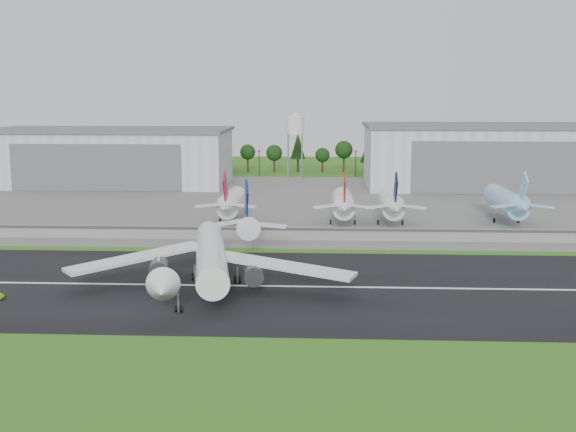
# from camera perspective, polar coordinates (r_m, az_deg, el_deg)

# --- Properties ---
(ground) EXTENTS (600.00, 600.00, 0.00)m
(ground) POSITION_cam_1_polar(r_m,az_deg,el_deg) (133.24, -0.42, -6.75)
(ground) COLOR #276718
(ground) RESTS_ON ground
(runway) EXTENTS (320.00, 60.00, 0.10)m
(runway) POSITION_cam_1_polar(r_m,az_deg,el_deg) (142.83, -0.19, -5.59)
(runway) COLOR black
(runway) RESTS_ON ground
(runway_centerline) EXTENTS (220.00, 1.00, 0.02)m
(runway_centerline) POSITION_cam_1_polar(r_m,az_deg,el_deg) (142.81, -0.19, -5.57)
(runway_centerline) COLOR white
(runway_centerline) RESTS_ON runway
(apron) EXTENTS (320.00, 150.00, 0.10)m
(apron) POSITION_cam_1_polar(r_m,az_deg,el_deg) (250.51, 1.12, 1.09)
(apron) COLOR slate
(apron) RESTS_ON ground
(blast_fence) EXTENTS (240.00, 0.61, 3.50)m
(blast_fence) POSITION_cam_1_polar(r_m,az_deg,el_deg) (186.19, 0.53, -1.40)
(blast_fence) COLOR gray
(blast_fence) RESTS_ON ground
(hangar_west) EXTENTS (97.00, 44.00, 23.20)m
(hangar_west) POSITION_cam_1_polar(r_m,az_deg,el_deg) (306.30, -13.80, 4.58)
(hangar_west) COLOR silver
(hangar_west) RESTS_ON ground
(hangar_east) EXTENTS (102.00, 47.00, 25.20)m
(hangar_east) POSITION_cam_1_polar(r_m,az_deg,el_deg) (301.27, 15.84, 4.60)
(hangar_east) COLOR silver
(hangar_east) RESTS_ON ground
(water_tower) EXTENTS (8.40, 8.40, 29.40)m
(water_tower) POSITION_cam_1_polar(r_m,az_deg,el_deg) (313.05, 0.56, 7.34)
(water_tower) COLOR #99999E
(water_tower) RESTS_ON ground
(utility_poles) EXTENTS (230.00, 3.00, 12.00)m
(utility_poles) POSITION_cam_1_polar(r_m,az_deg,el_deg) (329.79, 1.53, 3.18)
(utility_poles) COLOR black
(utility_poles) RESTS_ON ground
(treeline) EXTENTS (320.00, 16.00, 22.00)m
(treeline) POSITION_cam_1_polar(r_m,az_deg,el_deg) (344.69, 1.59, 3.47)
(treeline) COLOR black
(treeline) RESTS_ON ground
(main_airliner) EXTENTS (56.47, 59.11, 18.17)m
(main_airliner) POSITION_cam_1_polar(r_m,az_deg,el_deg) (142.72, -6.16, -3.65)
(main_airliner) COLOR white
(main_airliner) RESTS_ON runway
(parked_jet_red_a) EXTENTS (7.36, 31.29, 16.91)m
(parked_jet_red_a) POSITION_cam_1_polar(r_m,az_deg,el_deg) (208.22, -4.52, 1.04)
(parked_jet_red_a) COLOR silver
(parked_jet_red_a) RESTS_ON ground
(parked_jet_red_b) EXTENTS (7.36, 31.29, 16.93)m
(parked_jet_red_b) POSITION_cam_1_polar(r_m,az_deg,el_deg) (206.62, 4.37, 0.98)
(parked_jet_red_b) COLOR white
(parked_jet_red_b) RESTS_ON ground
(parked_jet_navy) EXTENTS (7.36, 31.29, 16.94)m
(parked_jet_navy) POSITION_cam_1_polar(r_m,az_deg,el_deg) (207.45, 8.15, 0.95)
(parked_jet_navy) COLOR silver
(parked_jet_navy) RESTS_ON ground
(parked_jet_skyblue) EXTENTS (7.36, 37.29, 17.09)m
(parked_jet_skyblue) POSITION_cam_1_polar(r_m,az_deg,el_deg) (218.20, 17.02, 1.08)
(parked_jet_skyblue) COLOR #8BCCF0
(parked_jet_skyblue) RESTS_ON ground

